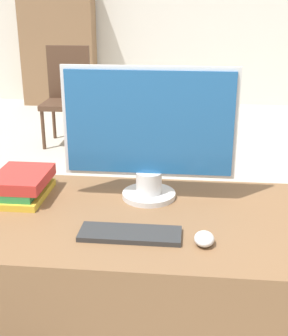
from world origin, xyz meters
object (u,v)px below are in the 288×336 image
Objects in this scene: mouse at (204,239)px; far_chair at (67,92)px; monitor at (150,133)px; book_stack at (22,184)px; keyboard at (130,234)px.

mouse is 3.64m from far_chair.
monitor is at bearing 120.41° from mouse.
mouse is 0.73m from book_stack.
far_chair is at bearing 111.33° from mouse.
monitor reaches higher than keyboard.
monitor is at bearing 83.68° from keyboard.
monitor is 0.63× the size of far_chair.
keyboard is 3.54m from far_chair.
book_stack is at bearing -106.48° from far_chair.
far_chair reaches higher than keyboard.
mouse is at bearing -59.59° from monitor.
monitor is 0.39m from keyboard.
keyboard is 0.23m from mouse.
book_stack is 3.17m from far_chair.
far_chair is at bearing 110.27° from monitor.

